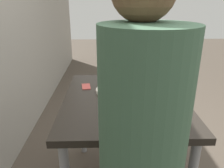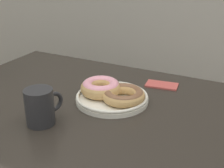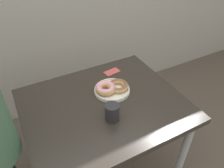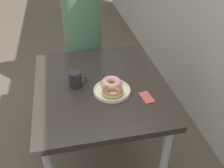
{
  "view_description": "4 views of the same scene",
  "coord_description": "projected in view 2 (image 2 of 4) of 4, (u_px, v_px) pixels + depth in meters",
  "views": [
    {
      "loc": [
        -1.33,
        0.26,
        1.36
      ],
      "look_at": [
        0.1,
        0.22,
        0.81
      ],
      "focal_mm": 35.0,
      "sensor_mm": 36.0,
      "label": 1
    },
    {
      "loc": [
        0.51,
        -0.58,
        1.2
      ],
      "look_at": [
        0.1,
        0.22,
        0.81
      ],
      "focal_mm": 50.0,
      "sensor_mm": 36.0,
      "label": 2
    },
    {
      "loc": [
        -0.41,
        -0.74,
        1.66
      ],
      "look_at": [
        0.1,
        0.22,
        0.81
      ],
      "focal_mm": 35.0,
      "sensor_mm": 36.0,
      "label": 3
    },
    {
      "loc": [
        1.31,
        -0.04,
        1.69
      ],
      "look_at": [
        0.1,
        0.22,
        0.81
      ],
      "focal_mm": 40.0,
      "sensor_mm": 36.0,
      "label": 4
    }
  ],
  "objects": [
    {
      "name": "dining_table",
      "position": [
        74.0,
        130.0,
        1.01
      ],
      "size": [
        0.96,
        0.8,
        0.75
      ],
      "color": "#28231E",
      "rests_on": "ground_plane"
    },
    {
      "name": "donut_plate",
      "position": [
        111.0,
        93.0,
        0.99
      ],
      "size": [
        0.25,
        0.23,
        0.06
      ],
      "color": "silver",
      "rests_on": "dining_table"
    },
    {
      "name": "coffee_mug",
      "position": [
        40.0,
        106.0,
        0.85
      ],
      "size": [
        0.08,
        0.11,
        0.1
      ],
      "color": "#232326",
      "rests_on": "dining_table"
    },
    {
      "name": "napkin",
      "position": [
        162.0,
        85.0,
        1.11
      ],
      "size": [
        0.12,
        0.08,
        0.01
      ],
      "color": "#BC4C47",
      "rests_on": "dining_table"
    }
  ]
}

